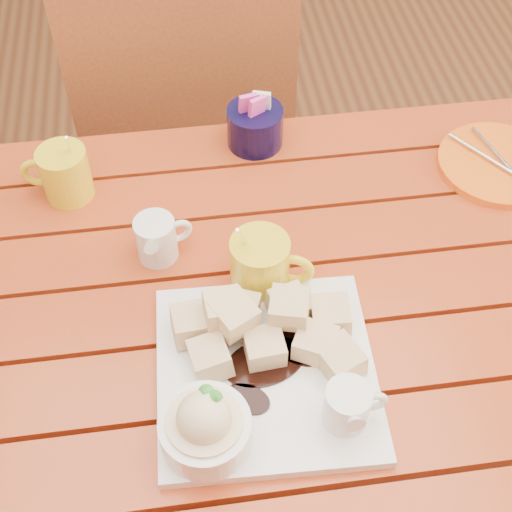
{
  "coord_description": "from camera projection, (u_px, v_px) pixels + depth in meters",
  "views": [
    {
      "loc": [
        -0.06,
        -0.6,
        1.59
      ],
      "look_at": [
        0.02,
        0.03,
        0.82
      ],
      "focal_mm": 50.0,
      "sensor_mm": 36.0,
      "label": 1
    }
  ],
  "objects": [
    {
      "name": "cream_pitcher",
      "position": [
        157.0,
        238.0,
        1.06
      ],
      "size": [
        0.09,
        0.08,
        0.07
      ],
      "rotation": [
        0.0,
        0.0,
        0.28
      ],
      "color": "white",
      "rests_on": "table"
    },
    {
      "name": "coffee_mug_left",
      "position": [
        64.0,
        173.0,
        1.13
      ],
      "size": [
        0.11,
        0.08,
        0.13
      ],
      "rotation": [
        0.0,
        0.0,
        -0.17
      ],
      "color": "yellow",
      "rests_on": "table"
    },
    {
      "name": "ground",
      "position": [
        247.0,
        497.0,
        1.61
      ],
      "size": [
        5.0,
        5.0,
        0.0
      ],
      "primitive_type": "plane",
      "color": "#5C301A",
      "rests_on": "ground"
    },
    {
      "name": "dessert_plate",
      "position": [
        255.0,
        375.0,
        0.91
      ],
      "size": [
        0.3,
        0.3,
        0.12
      ],
      "rotation": [
        0.0,
        0.0,
        -0.04
      ],
      "color": "white",
      "rests_on": "table"
    },
    {
      "name": "coffee_mug_right",
      "position": [
        262.0,
        265.0,
        1.01
      ],
      "size": [
        0.12,
        0.09,
        0.14
      ],
      "rotation": [
        0.0,
        0.0,
        -0.3
      ],
      "color": "yellow",
      "rests_on": "table"
    },
    {
      "name": "orange_saucer",
      "position": [
        499.0,
        164.0,
        1.2
      ],
      "size": [
        0.2,
        0.2,
        0.02
      ],
      "rotation": [
        0.0,
        0.0,
        0.4
      ],
      "color": "orange",
      "rests_on": "table"
    },
    {
      "name": "table",
      "position": [
        244.0,
        343.0,
        1.11
      ],
      "size": [
        1.2,
        0.79,
        0.75
      ],
      "color": "#9E3414",
      "rests_on": "ground"
    },
    {
      "name": "sugar_caddy",
      "position": [
        255.0,
        126.0,
        1.22
      ],
      "size": [
        0.1,
        0.1,
        0.11
      ],
      "color": "black",
      "rests_on": "table"
    },
    {
      "name": "chair_far",
      "position": [
        181.0,
        124.0,
        1.61
      ],
      "size": [
        0.51,
        0.51,
        0.95
      ],
      "rotation": [
        0.0,
        0.0,
        3.28
      ],
      "color": "brown",
      "rests_on": "ground"
    }
  ]
}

